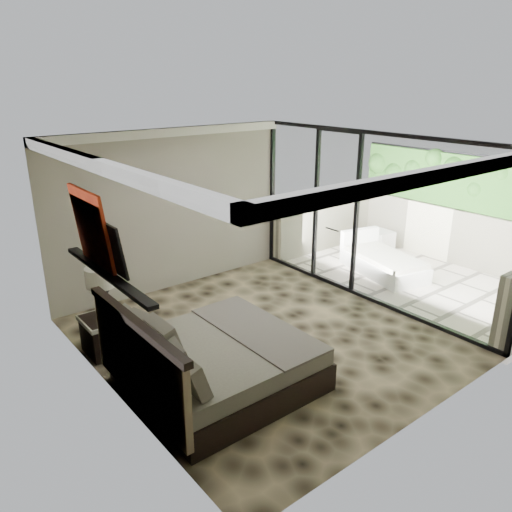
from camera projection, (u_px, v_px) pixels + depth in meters
floor at (263, 337)px, 7.27m from camera, size 5.00×5.00×0.00m
ceiling at (264, 143)px, 6.33m from camera, size 4.50×5.00×0.02m
back_wall at (173, 211)px, 8.64m from camera, size 4.50×0.02×2.80m
left_wall at (107, 287)px, 5.49m from camera, size 0.02×5.00×2.80m
glass_wall at (370, 219)px, 8.12m from camera, size 0.08×5.00×2.80m
terrace_slab at (416, 280)px, 9.49m from camera, size 3.00×5.00×0.12m
parapet_far at (458, 236)px, 10.08m from camera, size 0.30×5.00×1.10m
foliage_hedge at (466, 182)px, 9.71m from camera, size 0.36×4.60×1.10m
picture_ledge at (107, 275)px, 5.56m from camera, size 0.12×2.20×0.05m
bed at (212, 363)px, 5.99m from camera, size 2.11×2.04×1.16m
nightstand at (106, 332)px, 6.82m from camera, size 0.77×0.77×0.58m
table_lamp at (101, 286)px, 6.61m from camera, size 0.39×0.39×0.71m
abstract_canvas at (91, 228)px, 5.61m from camera, size 0.13×0.90×0.90m
framed_print at (113, 249)px, 5.38m from camera, size 0.11×0.50×0.60m
ottoman at (381, 241)px, 10.84m from camera, size 0.48×0.48×0.44m
lounger at (382, 262)px, 9.64m from camera, size 1.24×1.88×0.67m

